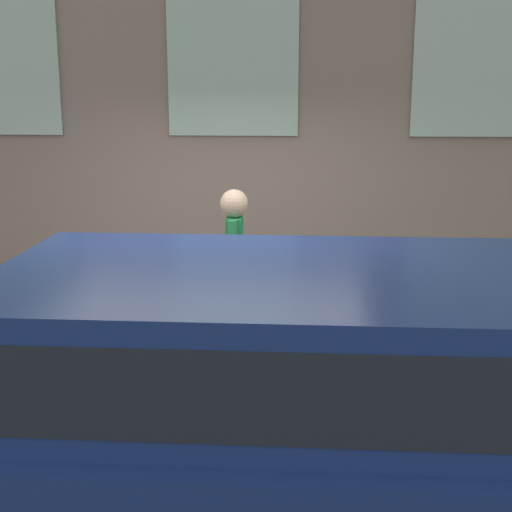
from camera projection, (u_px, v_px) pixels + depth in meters
ground_plane at (206, 416)px, 5.61m from camera, size 80.00×80.00×0.00m
sidewalk at (223, 356)px, 6.71m from camera, size 2.29×60.00×0.12m
fire_hydrant at (279, 340)px, 5.88m from camera, size 0.29×0.41×0.72m
person at (235, 258)px, 6.30m from camera, size 0.37×0.25×1.54m
parked_truck_navy_near at (283, 385)px, 3.91m from camera, size 2.06×5.19×1.58m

